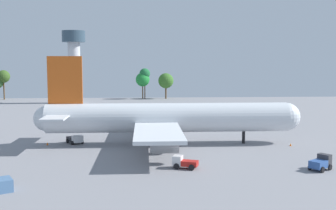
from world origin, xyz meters
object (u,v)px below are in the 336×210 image
at_px(safety_cone_nose, 291,145).
at_px(cargo_container_aft, 4,185).
at_px(safety_cone_tail, 48,144).
at_px(catering_truck, 75,139).
at_px(cargo_airplane, 168,118).
at_px(fuel_truck, 174,122).
at_px(pushback_tractor, 184,162).
at_px(cargo_loader, 321,163).
at_px(control_tower, 74,58).

bearing_deg(safety_cone_nose, cargo_container_aft, -151.00).
bearing_deg(safety_cone_tail, catering_truck, 13.60).
xyz_separation_m(cargo_airplane, cargo_container_aft, (-25.57, -32.73, -5.03)).
xyz_separation_m(cargo_container_aft, safety_cone_nose, (52.56, 29.13, -0.60)).
bearing_deg(catering_truck, fuel_truck, 46.11).
distance_m(cargo_container_aft, safety_cone_nose, 60.10).
bearing_deg(safety_cone_tail, pushback_tractor, -37.70).
xyz_separation_m(cargo_loader, safety_cone_nose, (1.86, 20.27, -0.93)).
relative_size(cargo_container_aft, safety_cone_nose, 5.92).
bearing_deg(cargo_loader, safety_cone_tail, 154.93).
height_order(cargo_loader, pushback_tractor, cargo_loader).
height_order(pushback_tractor, safety_cone_nose, pushback_tractor).
bearing_deg(fuel_truck, cargo_loader, -66.95).
xyz_separation_m(cargo_airplane, catering_truck, (-20.93, 1.87, -4.91)).
bearing_deg(catering_truck, safety_cone_nose, -6.50).
bearing_deg(pushback_tractor, cargo_airplane, 94.33).
relative_size(cargo_container_aft, control_tower, 0.12).
relative_size(catering_truck, control_tower, 0.16).
xyz_separation_m(cargo_loader, control_tower, (-61.05, 118.41, 18.45)).
bearing_deg(catering_truck, safety_cone_tail, -166.40).
relative_size(fuel_truck, safety_cone_tail, 6.20).
relative_size(cargo_loader, pushback_tractor, 0.96).
xyz_separation_m(catering_truck, pushback_tractor, (22.56, -23.42, 0.08)).
bearing_deg(cargo_container_aft, cargo_loader, 9.92).
xyz_separation_m(catering_truck, cargo_container_aft, (-4.64, -34.60, -0.11)).
distance_m(cargo_loader, catering_truck, 52.77).
bearing_deg(control_tower, cargo_loader, -62.73).
bearing_deg(cargo_airplane, safety_cone_nose, -7.59).
bearing_deg(cargo_container_aft, pushback_tractor, 22.35).
bearing_deg(cargo_loader, cargo_airplane, 136.49).
bearing_deg(safety_cone_tail, safety_cone_nose, -4.29).
xyz_separation_m(fuel_truck, safety_cone_nose, (23.58, -30.78, -0.78)).
bearing_deg(cargo_airplane, cargo_container_aft, -127.99).
height_order(cargo_airplane, pushback_tractor, cargo_airplane).
distance_m(cargo_airplane, safety_cone_nose, 27.81).
distance_m(pushback_tractor, safety_cone_tail, 35.97).
distance_m(fuel_truck, safety_cone_tail, 40.38).
bearing_deg(cargo_loader, fuel_truck, 113.05).
relative_size(cargo_loader, control_tower, 0.14).
relative_size(catering_truck, safety_cone_nose, 7.79).
bearing_deg(cargo_container_aft, catering_truck, 82.37).
distance_m(cargo_airplane, safety_cone_tail, 27.40).
distance_m(cargo_airplane, fuel_truck, 27.82).
xyz_separation_m(cargo_loader, pushback_tractor, (-23.51, 2.31, -0.15)).
height_order(cargo_container_aft, safety_cone_tail, cargo_container_aft).
bearing_deg(catering_truck, cargo_airplane, -5.10).
bearing_deg(safety_cone_nose, control_tower, 122.66).
height_order(cargo_airplane, fuel_truck, cargo_airplane).
relative_size(catering_truck, cargo_container_aft, 1.32).
bearing_deg(fuel_truck, cargo_container_aft, -115.82).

